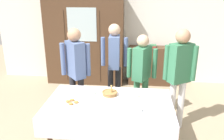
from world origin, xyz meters
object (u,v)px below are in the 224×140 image
person_by_cabinet (180,70)px  person_near_right_end (114,58)px  bookshelf_low (152,66)px  book_stack (153,46)px  spoon_mid_left (143,93)px  person_behind_table_left (142,70)px  wall_cabinet (85,41)px  person_beside_shelf (76,66)px  bread_basket (110,93)px  spoon_front_edge (126,105)px  spoon_mid_right (162,100)px  dining_table (109,109)px  tea_cup_near_right (140,110)px  tea_cup_back_edge (93,92)px  pastry_plate (72,103)px  tea_cup_far_left (136,95)px

person_by_cabinet → person_near_right_end: bearing=149.1°
bookshelf_low → person_by_cabinet: bearing=-80.8°
book_stack → person_by_cabinet: bearing=-80.8°
spoon_mid_left → person_behind_table_left: (-0.02, 0.55, 0.19)m
wall_cabinet → person_beside_shelf: 1.81m
bread_basket → spoon_front_edge: 0.40m
person_near_right_end → spoon_mid_left: bearing=-60.9°
spoon_mid_right → person_behind_table_left: size_ratio=0.08×
bread_basket → spoon_mid_right: size_ratio=2.02×
dining_table → person_beside_shelf: size_ratio=1.07×
tea_cup_near_right → person_beside_shelf: (-1.10, 0.98, 0.24)m
tea_cup_back_edge → spoon_front_edge: tea_cup_back_edge is taller
dining_table → spoon_mid_right: spoon_mid_right is taller
tea_cup_back_edge → person_by_cabinet: 1.43m
wall_cabinet → tea_cup_near_right: (1.33, -2.78, -0.29)m
pastry_plate → spoon_mid_left: bearing=24.6°
spoon_front_edge → person_by_cabinet: bearing=41.7°
book_stack → wall_cabinet: bearing=-178.3°
tea_cup_back_edge → pastry_plate: tea_cup_back_edge is taller
spoon_front_edge → tea_cup_far_left: bearing=63.6°
bread_basket → wall_cabinet: bearing=110.9°
book_stack → tea_cup_far_left: 2.43m
tea_cup_back_edge → bread_basket: (0.26, -0.01, 0.01)m
bread_basket → person_behind_table_left: (0.49, 0.68, 0.16)m
bread_basket → spoon_front_edge: bearing=-49.0°
wall_cabinet → spoon_mid_left: (1.39, -2.19, -0.31)m
dining_table → tea_cup_back_edge: tea_cup_back_edge is taller
bookshelf_low → person_near_right_end: size_ratio=0.67×
dining_table → wall_cabinet: bearing=109.2°
tea_cup_near_right → person_by_cabinet: (0.64, 0.90, 0.27)m
dining_table → person_beside_shelf: bearing=130.1°
tea_cup_near_right → spoon_mid_left: size_ratio=1.09×
tea_cup_back_edge → person_near_right_end: size_ratio=0.08×
bread_basket → book_stack: bearing=71.9°
tea_cup_far_left → person_beside_shelf: (-1.05, 0.55, 0.24)m
bookshelf_low → wall_cabinet: bearing=-178.3°
spoon_mid_right → person_near_right_end: size_ratio=0.07×
book_stack → tea_cup_far_left: (-0.38, -2.40, -0.19)m
spoon_mid_right → person_near_right_end: bearing=124.1°
tea_cup_near_right → person_near_right_end: 1.66m
book_stack → spoon_front_edge: (-0.51, -2.67, -0.22)m
person_behind_table_left → spoon_mid_left: bearing=-87.7°
tea_cup_far_left → wall_cabinet: bearing=118.7°
tea_cup_near_right → spoon_mid_right: 0.49m
book_stack → spoon_mid_right: book_stack is taller
spoon_mid_left → spoon_mid_right: bearing=-39.5°
pastry_plate → spoon_front_edge: (0.76, 0.03, -0.01)m
tea_cup_back_edge → spoon_mid_left: 0.77m
person_behind_table_left → person_by_cabinet: (0.60, -0.25, 0.10)m
wall_cabinet → spoon_mid_left: 2.61m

